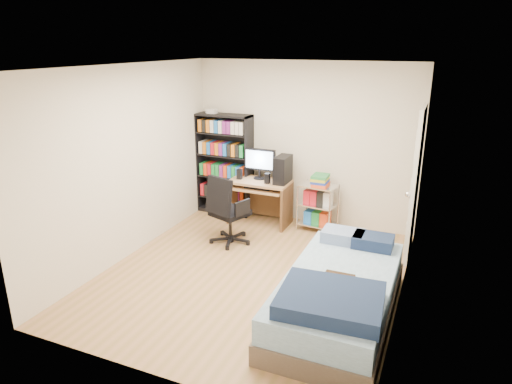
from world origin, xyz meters
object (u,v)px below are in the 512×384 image
at_px(media_shelf, 224,163).
at_px(computer_desk, 267,184).
at_px(office_chair, 228,222).
at_px(bed, 338,295).

distance_m(media_shelf, computer_desk, 0.88).
bearing_deg(media_shelf, computer_desk, -12.74).
bearing_deg(office_chair, bed, -14.17).
xyz_separation_m(computer_desk, bed, (1.67, -2.17, -0.37)).
bearing_deg(office_chair, computer_desk, 96.03).
xyz_separation_m(media_shelf, bed, (2.50, -2.36, -0.58)).
distance_m(media_shelf, office_chair, 1.38).
distance_m(office_chair, bed, 2.26).
bearing_deg(computer_desk, media_shelf, 167.26).
height_order(media_shelf, computer_desk, media_shelf).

